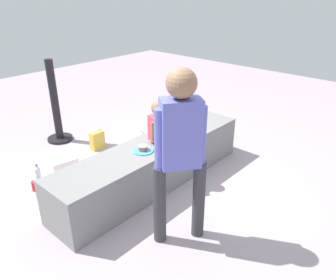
{
  "coord_description": "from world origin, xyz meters",
  "views": [
    {
      "loc": [
        -2.33,
        -2.32,
        2.1
      ],
      "look_at": [
        -0.21,
        -0.41,
        0.75
      ],
      "focal_mm": 35.53,
      "sensor_mm": 36.0,
      "label": 1
    }
  ],
  "objects_px": {
    "water_bottle_near_gift": "(38,174)",
    "gift_bag": "(97,140)",
    "water_bottle_far_side": "(142,138)",
    "party_cup_red": "(35,186)",
    "cake_box_white": "(62,162)",
    "adult_standing": "(180,144)",
    "cake_plate": "(143,149)",
    "child_seated": "(160,125)",
    "handbag_black_leather": "(159,130)"
  },
  "relations": [
    {
      "from": "water_bottle_near_gift",
      "to": "cake_box_white",
      "type": "relative_size",
      "value": 0.73
    },
    {
      "from": "water_bottle_far_side",
      "to": "handbag_black_leather",
      "type": "relative_size",
      "value": 0.6
    },
    {
      "from": "child_seated",
      "to": "cake_plate",
      "type": "xyz_separation_m",
      "value": [
        -0.28,
        -0.01,
        -0.19
      ]
    },
    {
      "from": "adult_standing",
      "to": "water_bottle_near_gift",
      "type": "xyz_separation_m",
      "value": [
        -0.39,
        1.8,
        -0.83
      ]
    },
    {
      "from": "water_bottle_near_gift",
      "to": "water_bottle_far_side",
      "type": "height_order",
      "value": "water_bottle_near_gift"
    },
    {
      "from": "child_seated",
      "to": "water_bottle_far_side",
      "type": "xyz_separation_m",
      "value": [
        0.55,
        0.89,
        -0.62
      ]
    },
    {
      "from": "water_bottle_far_side",
      "to": "party_cup_red",
      "type": "bearing_deg",
      "value": 179.23
    },
    {
      "from": "water_bottle_far_side",
      "to": "party_cup_red",
      "type": "xyz_separation_m",
      "value": [
        -1.63,
        0.02,
        -0.04
      ]
    },
    {
      "from": "child_seated",
      "to": "handbag_black_leather",
      "type": "xyz_separation_m",
      "value": [
        0.87,
        0.85,
        -0.58
      ]
    },
    {
      "from": "cake_plate",
      "to": "cake_box_white",
      "type": "relative_size",
      "value": 0.7
    },
    {
      "from": "child_seated",
      "to": "cake_box_white",
      "type": "xyz_separation_m",
      "value": [
        -0.59,
        1.16,
        -0.65
      ]
    },
    {
      "from": "cake_plate",
      "to": "party_cup_red",
      "type": "xyz_separation_m",
      "value": [
        -0.8,
        0.92,
        -0.47
      ]
    },
    {
      "from": "child_seated",
      "to": "adult_standing",
      "type": "bearing_deg",
      "value": -127.0
    },
    {
      "from": "water_bottle_far_side",
      "to": "party_cup_red",
      "type": "relative_size",
      "value": 1.91
    },
    {
      "from": "child_seated",
      "to": "party_cup_red",
      "type": "xyz_separation_m",
      "value": [
        -1.08,
        0.92,
        -0.66
      ]
    },
    {
      "from": "adult_standing",
      "to": "party_cup_red",
      "type": "xyz_separation_m",
      "value": [
        -0.5,
        1.68,
        -0.88
      ]
    },
    {
      "from": "child_seated",
      "to": "party_cup_red",
      "type": "distance_m",
      "value": 1.56
    },
    {
      "from": "cake_plate",
      "to": "gift_bag",
      "type": "distance_m",
      "value": 1.34
    },
    {
      "from": "child_seated",
      "to": "gift_bag",
      "type": "relative_size",
      "value": 1.68
    },
    {
      "from": "water_bottle_near_gift",
      "to": "gift_bag",
      "type": "bearing_deg",
      "value": 11.54
    },
    {
      "from": "cake_plate",
      "to": "gift_bag",
      "type": "bearing_deg",
      "value": 76.38
    },
    {
      "from": "cake_plate",
      "to": "water_bottle_near_gift",
      "type": "bearing_deg",
      "value": 123.58
    },
    {
      "from": "cake_box_white",
      "to": "water_bottle_near_gift",
      "type": "bearing_deg",
      "value": -162.51
    },
    {
      "from": "gift_bag",
      "to": "handbag_black_leather",
      "type": "xyz_separation_m",
      "value": [
        0.84,
        -0.39,
        0.0
      ]
    },
    {
      "from": "water_bottle_near_gift",
      "to": "party_cup_red",
      "type": "bearing_deg",
      "value": -132.33
    },
    {
      "from": "cake_plate",
      "to": "cake_box_white",
      "type": "distance_m",
      "value": 1.29
    },
    {
      "from": "gift_bag",
      "to": "water_bottle_near_gift",
      "type": "distance_m",
      "value": 1.02
    },
    {
      "from": "cake_plate",
      "to": "party_cup_red",
      "type": "relative_size",
      "value": 2.04
    },
    {
      "from": "water_bottle_far_side",
      "to": "cake_box_white",
      "type": "distance_m",
      "value": 1.17
    },
    {
      "from": "water_bottle_near_gift",
      "to": "cake_box_white",
      "type": "distance_m",
      "value": 0.4
    },
    {
      "from": "party_cup_red",
      "to": "cake_plate",
      "type": "bearing_deg",
      "value": -48.91
    },
    {
      "from": "adult_standing",
      "to": "water_bottle_near_gift",
      "type": "distance_m",
      "value": 2.02
    },
    {
      "from": "party_cup_red",
      "to": "cake_box_white",
      "type": "xyz_separation_m",
      "value": [
        0.49,
        0.24,
        0.01
      ]
    },
    {
      "from": "water_bottle_far_side",
      "to": "party_cup_red",
      "type": "distance_m",
      "value": 1.63
    },
    {
      "from": "adult_standing",
      "to": "gift_bag",
      "type": "bearing_deg",
      "value": 73.3
    },
    {
      "from": "child_seated",
      "to": "gift_bag",
      "type": "xyz_separation_m",
      "value": [
        0.03,
        1.24,
        -0.59
      ]
    },
    {
      "from": "water_bottle_far_side",
      "to": "handbag_black_leather",
      "type": "distance_m",
      "value": 0.32
    },
    {
      "from": "cake_plate",
      "to": "cake_box_white",
      "type": "height_order",
      "value": "cake_plate"
    },
    {
      "from": "adult_standing",
      "to": "water_bottle_far_side",
      "type": "xyz_separation_m",
      "value": [
        1.13,
        1.66,
        -0.84
      ]
    },
    {
      "from": "party_cup_red",
      "to": "cake_box_white",
      "type": "height_order",
      "value": "cake_box_white"
    },
    {
      "from": "child_seated",
      "to": "water_bottle_near_gift",
      "type": "height_order",
      "value": "child_seated"
    },
    {
      "from": "water_bottle_near_gift",
      "to": "adult_standing",
      "type": "bearing_deg",
      "value": -77.68
    },
    {
      "from": "gift_bag",
      "to": "adult_standing",
      "type": "bearing_deg",
      "value": -106.7
    },
    {
      "from": "gift_bag",
      "to": "handbag_black_leather",
      "type": "bearing_deg",
      "value": -24.93
    },
    {
      "from": "water_bottle_near_gift",
      "to": "handbag_black_leather",
      "type": "distance_m",
      "value": 1.85
    },
    {
      "from": "water_bottle_near_gift",
      "to": "handbag_black_leather",
      "type": "relative_size",
      "value": 0.67
    },
    {
      "from": "cake_plate",
      "to": "water_bottle_far_side",
      "type": "bearing_deg",
      "value": 47.45
    },
    {
      "from": "party_cup_red",
      "to": "cake_box_white",
      "type": "relative_size",
      "value": 0.34
    },
    {
      "from": "party_cup_red",
      "to": "cake_box_white",
      "type": "bearing_deg",
      "value": 26.17
    },
    {
      "from": "cake_box_white",
      "to": "water_bottle_far_side",
      "type": "bearing_deg",
      "value": -13.07
    }
  ]
}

